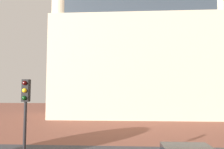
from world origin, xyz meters
name	(u,v)px	position (x,y,z in m)	size (l,w,h in m)	color
landmark_building	(136,59)	(2.89, 32.10, 9.63)	(27.58, 10.46, 31.02)	beige
traffic_light_pole	(25,115)	(-3.08, 5.04, 3.28)	(0.28, 0.34, 4.69)	black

